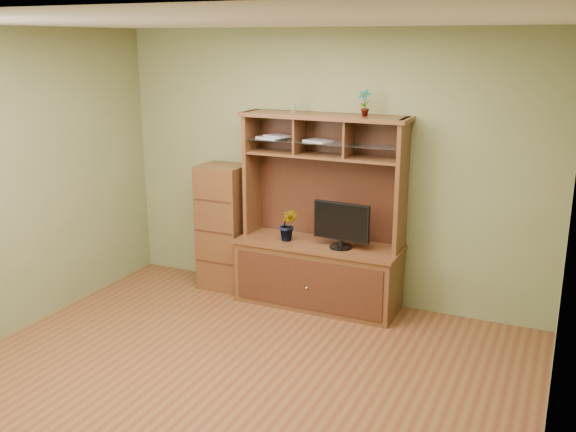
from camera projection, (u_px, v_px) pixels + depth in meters
The scene contains 8 objects.
room at pixel (229, 216), 4.64m from camera, with size 4.54×4.04×2.74m.
media_hutch at pixel (319, 254), 6.37m from camera, with size 1.66×0.61×1.90m.
monitor at pixel (341, 224), 6.09m from camera, with size 0.56×0.22×0.44m.
orchid_plant at pixel (288, 225), 6.34m from camera, with size 0.18×0.15×0.33m, color #315B1F.
top_plant at pixel (365, 103), 5.88m from camera, with size 0.13×0.09×0.25m, color #316523.
reed_diffuser at pixel (293, 102), 6.17m from camera, with size 0.05×0.05×0.26m.
magazines at pixel (288, 138), 6.28m from camera, with size 0.80×0.26×0.04m.
side_cabinet at pixel (224, 227), 6.81m from camera, with size 0.47×0.43×1.33m.
Camera 1 is at (2.25, -3.89, 2.58)m, focal length 40.00 mm.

